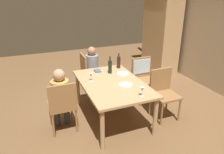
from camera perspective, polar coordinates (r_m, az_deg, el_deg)
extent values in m
plane|color=brown|center=(4.16, 0.00, -10.62)|extent=(10.00, 10.00, 0.00)
cube|color=tan|center=(6.38, 12.81, 10.96)|extent=(1.10, 0.56, 2.10)
cube|color=tan|center=(3.82, 0.00, -1.66)|extent=(1.63, 1.05, 0.04)
cylinder|color=tan|center=(4.50, -8.99, -3.15)|extent=(0.07, 0.07, 0.69)
cylinder|color=tan|center=(3.26, -2.57, -13.85)|extent=(0.07, 0.07, 0.69)
cylinder|color=tan|center=(4.75, 1.71, -1.40)|extent=(0.07, 0.07, 0.69)
cylinder|color=tan|center=(3.60, 11.42, -10.36)|extent=(0.07, 0.07, 0.69)
cylinder|color=olive|center=(5.27, -3.75, -0.45)|extent=(0.04, 0.04, 0.44)
cylinder|color=olive|center=(4.94, -2.34, -2.06)|extent=(0.04, 0.04, 0.44)
cylinder|color=olive|center=(5.17, -7.74, -1.07)|extent=(0.04, 0.04, 0.44)
cylinder|color=olive|center=(4.84, -6.58, -2.75)|extent=(0.04, 0.04, 0.44)
cube|color=olive|center=(4.95, -5.20, 0.98)|extent=(0.44, 0.44, 0.04)
cube|color=olive|center=(4.82, -7.57, 3.30)|extent=(0.44, 0.04, 0.44)
cylinder|color=olive|center=(3.99, -16.01, -9.42)|extent=(0.04, 0.04, 0.44)
cylinder|color=olive|center=(4.03, -10.61, -8.54)|extent=(0.04, 0.04, 0.44)
cylinder|color=olive|center=(3.67, -15.25, -12.40)|extent=(0.04, 0.04, 0.44)
cylinder|color=olive|center=(3.71, -9.35, -11.40)|extent=(0.04, 0.04, 0.44)
cube|color=olive|center=(3.72, -13.13, -7.29)|extent=(0.44, 0.44, 0.04)
cube|color=olive|center=(3.43, -12.90, -5.38)|extent=(0.04, 0.44, 0.44)
cylinder|color=olive|center=(4.64, 11.82, -4.22)|extent=(0.04, 0.04, 0.44)
cylinder|color=olive|center=(4.46, 7.71, -5.11)|extent=(0.04, 0.04, 0.44)
cylinder|color=olive|center=(4.93, 9.42, -2.40)|extent=(0.04, 0.04, 0.44)
cylinder|color=olive|center=(4.76, 5.48, -3.15)|extent=(0.04, 0.04, 0.44)
cube|color=olive|center=(4.59, 8.78, -1.00)|extent=(0.44, 0.44, 0.04)
cube|color=olive|center=(4.66, 7.72, 2.61)|extent=(0.04, 0.44, 0.44)
cube|color=#ADC6D6|center=(4.66, 7.73, 2.87)|extent=(0.07, 0.40, 0.31)
cylinder|color=olive|center=(4.14, 17.40, -8.39)|extent=(0.04, 0.04, 0.44)
cylinder|color=olive|center=(3.93, 13.01, -9.65)|extent=(0.04, 0.04, 0.44)
cylinder|color=olive|center=(4.39, 14.34, -6.12)|extent=(0.04, 0.04, 0.44)
cylinder|color=olive|center=(4.20, 10.09, -7.16)|extent=(0.04, 0.04, 0.44)
cube|color=olive|center=(4.04, 14.03, -4.85)|extent=(0.44, 0.44, 0.04)
cube|color=olive|center=(4.09, 12.74, -0.69)|extent=(0.04, 0.44, 0.44)
cylinder|color=#33333D|center=(5.15, -3.98, -0.87)|extent=(0.10, 0.10, 0.46)
cylinder|color=#33333D|center=(5.01, -3.37, -1.59)|extent=(0.10, 0.10, 0.46)
cylinder|color=gray|center=(4.88, -5.29, 3.36)|extent=(0.28, 0.28, 0.44)
sphere|color=#996B4C|center=(4.79, -5.42, 6.89)|extent=(0.19, 0.19, 0.19)
cylinder|color=#33333D|center=(3.95, -14.44, -9.46)|extent=(0.11, 0.11, 0.46)
cylinder|color=#33333D|center=(3.97, -11.92, -9.04)|extent=(0.11, 0.11, 0.46)
cylinder|color=tan|center=(3.62, -13.44, -4.21)|extent=(0.29, 0.29, 0.45)
sphere|color=tan|center=(3.49, -13.91, 0.49)|extent=(0.19, 0.19, 0.19)
cylinder|color=black|center=(4.46, 1.79, 3.72)|extent=(0.07, 0.07, 0.21)
sphere|color=black|center=(4.42, 1.80, 5.19)|extent=(0.07, 0.07, 0.07)
cylinder|color=black|center=(4.40, 1.81, 5.79)|extent=(0.03, 0.03, 0.08)
cylinder|color=black|center=(4.18, -0.52, 2.48)|extent=(0.07, 0.07, 0.22)
sphere|color=black|center=(4.13, -0.53, 4.09)|extent=(0.07, 0.07, 0.07)
cylinder|color=black|center=(4.12, -0.53, 4.83)|extent=(0.03, 0.03, 0.09)
cylinder|color=silver|center=(3.87, -5.52, -1.04)|extent=(0.06, 0.06, 0.00)
cylinder|color=silver|center=(3.86, -5.54, -0.54)|extent=(0.01, 0.01, 0.07)
cone|color=silver|center=(3.83, -5.58, 0.46)|extent=(0.07, 0.07, 0.07)
cylinder|color=silver|center=(3.37, 7.90, -4.98)|extent=(0.06, 0.06, 0.00)
cylinder|color=silver|center=(3.35, 7.93, -4.42)|extent=(0.01, 0.01, 0.07)
cone|color=silver|center=(3.32, 8.00, -3.30)|extent=(0.07, 0.07, 0.07)
cylinder|color=silver|center=(3.70, 3.54, -2.05)|extent=(0.24, 0.24, 0.01)
cylinder|color=white|center=(4.17, 2.86, 0.90)|extent=(0.24, 0.24, 0.01)
cube|color=#4C5B75|center=(4.30, -3.87, 1.67)|extent=(0.17, 0.13, 0.03)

